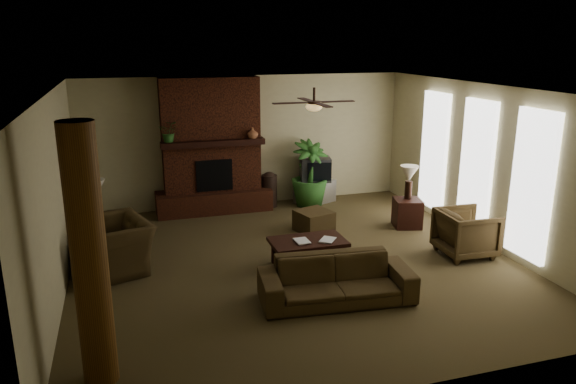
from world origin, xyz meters
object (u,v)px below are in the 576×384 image
object	(u,v)px
armchair_left	(111,238)
log_column	(89,259)
coffee_table	(308,243)
lamp_left	(95,191)
ottoman	(314,221)
floor_vase	(269,187)
side_table_left	(98,231)
armchair_right	(466,231)
lamp_right	(409,176)
sofa	(337,273)
side_table_right	(407,213)
floor_plant	(309,187)
tv_stand	(315,191)

from	to	relation	value
armchair_left	log_column	bearing A→B (deg)	-19.61
coffee_table	lamp_left	bearing A→B (deg)	149.26
log_column	ottoman	world-z (taller)	log_column
floor_vase	lamp_left	size ratio (longest dim) A/B	1.18
armchair_left	side_table_left	distance (m)	1.22
log_column	floor_vase	bearing A→B (deg)	58.78
armchair_right	lamp_right	world-z (taller)	lamp_right
floor_vase	lamp_left	distance (m)	3.78
armchair_right	side_table_left	xyz separation A→B (m)	(-5.95, 2.26, -0.16)
sofa	floor_vase	xyz separation A→B (m)	(0.26, 4.57, 0.02)
armchair_right	side_table_right	size ratio (longest dim) A/B	1.58
armchair_left	sofa	bearing A→B (deg)	38.64
armchair_right	side_table_right	distance (m)	1.61
coffee_table	floor_plant	xyz separation A→B (m)	(1.10, 3.11, 0.03)
lamp_right	armchair_right	bearing A→B (deg)	-83.15
sofa	ottoman	size ratio (longest dim) A/B	3.54
sofa	floor_vase	size ratio (longest dim) A/B	2.76
lamp_left	side_table_right	distance (m)	5.79
tv_stand	floor_plant	size ratio (longest dim) A/B	0.59
armchair_left	lamp_left	size ratio (longest dim) A/B	1.91
tv_stand	lamp_right	bearing A→B (deg)	-82.08
log_column	tv_stand	bearing A→B (deg)	51.49
floor_vase	side_table_left	size ratio (longest dim) A/B	1.40
armchair_right	floor_plant	xyz separation A→B (m)	(-1.59, 3.49, -0.03)
tv_stand	side_table_right	distance (m)	2.38
armchair_left	floor_vase	size ratio (longest dim) A/B	1.61
coffee_table	side_table_left	world-z (taller)	side_table_left
armchair_right	lamp_left	world-z (taller)	lamp_left
side_table_left	lamp_right	size ratio (longest dim) A/B	0.85
floor_vase	side_table_left	bearing A→B (deg)	-158.32
armchair_right	side_table_left	bearing A→B (deg)	71.41
sofa	side_table_right	distance (m)	3.52
side_table_right	lamp_right	distance (m)	0.73
armchair_right	log_column	bearing A→B (deg)	110.30
coffee_table	floor_vase	world-z (taller)	floor_vase
floor_vase	tv_stand	bearing A→B (deg)	0.00
floor_plant	side_table_left	bearing A→B (deg)	-164.33
floor_vase	side_table_left	distance (m)	3.78
floor_plant	side_table_left	world-z (taller)	floor_plant
floor_vase	floor_plant	bearing A→B (deg)	-11.34
armchair_left	ottoman	size ratio (longest dim) A/B	2.07
lamp_left	side_table_right	world-z (taller)	lamp_left
armchair_right	floor_vase	xyz separation A→B (m)	(-2.44, 3.66, -0.00)
ottoman	side_table_left	xyz separation A→B (m)	(-3.90, 0.40, 0.08)
armchair_left	ottoman	world-z (taller)	armchair_left
armchair_left	lamp_left	xyz separation A→B (m)	(-0.22, 1.21, 0.46)
sofa	side_table_left	distance (m)	4.54
armchair_left	lamp_right	xyz separation A→B (m)	(5.50, 0.55, 0.46)
lamp_right	side_table_right	bearing A→B (deg)	-114.17
coffee_table	ottoman	bearing A→B (deg)	66.95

